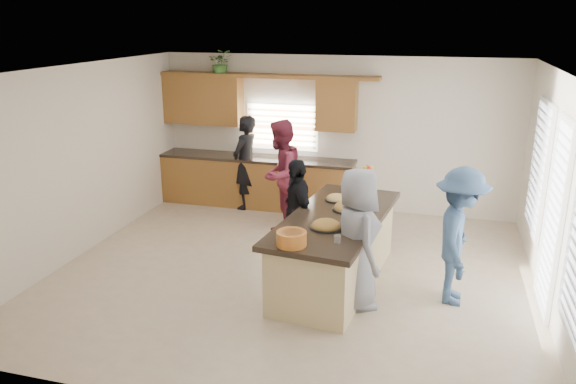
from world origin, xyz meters
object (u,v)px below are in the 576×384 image
(island, at_px, (335,251))
(salad_bowl, at_px, (291,238))
(woman_left_back, at_px, (245,163))
(woman_left_front, at_px, (297,212))
(woman_left_mid, at_px, (280,175))
(woman_right_back, at_px, (459,237))
(woman_right_front, at_px, (357,239))

(island, height_order, salad_bowl, salad_bowl)
(salad_bowl, xyz_separation_m, woman_left_back, (-1.90, 3.75, -0.17))
(salad_bowl, xyz_separation_m, woman_left_front, (-0.36, 1.60, -0.26))
(salad_bowl, distance_m, woman_left_back, 4.21)
(woman_left_mid, bearing_deg, woman_left_back, -122.49)
(woman_right_back, relative_size, woman_right_front, 0.99)
(woman_left_back, relative_size, woman_right_front, 0.99)
(salad_bowl, distance_m, woman_right_back, 2.12)
(island, bearing_deg, woman_left_mid, 132.19)
(island, relative_size, woman_left_back, 1.62)
(woman_left_back, xyz_separation_m, woman_left_front, (1.55, -2.15, -0.09))
(island, bearing_deg, woman_left_back, 136.53)
(salad_bowl, relative_size, woman_left_mid, 0.19)
(woman_right_back, bearing_deg, woman_left_front, 77.20)
(woman_left_back, distance_m, woman_right_back, 4.65)
(island, xyz_separation_m, woman_left_back, (-2.20, 2.62, 0.42))
(island, height_order, woman_right_front, woman_right_front)
(woman_right_back, xyz_separation_m, woman_right_front, (-1.19, -0.44, 0.01))
(woman_left_front, height_order, woman_right_back, woman_right_back)
(woman_left_back, height_order, woman_left_mid, woman_left_mid)
(woman_right_front, bearing_deg, woman_left_back, 10.49)
(woman_right_back, bearing_deg, woman_left_mid, 58.15)
(woman_left_mid, distance_m, woman_left_front, 1.48)
(woman_left_mid, relative_size, woman_left_front, 1.19)
(salad_bowl, height_order, woman_left_front, woman_left_front)
(woman_left_back, relative_size, woman_left_front, 1.12)
(woman_left_front, xyz_separation_m, woman_right_back, (2.21, -0.59, 0.09))
(island, xyz_separation_m, woman_right_front, (0.36, -0.56, 0.43))
(woman_left_back, distance_m, woman_right_front, 4.08)
(island, relative_size, woman_right_back, 1.62)
(woman_right_front, bearing_deg, woman_left_mid, 6.67)
(woman_left_mid, relative_size, woman_right_front, 1.05)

